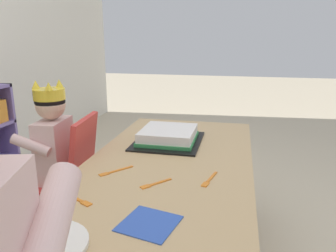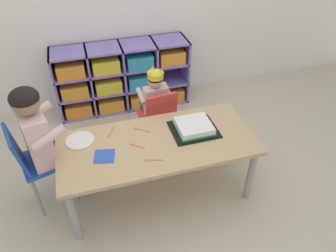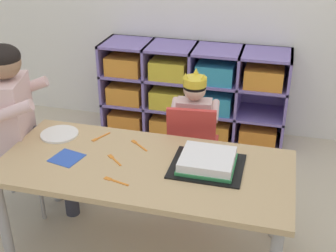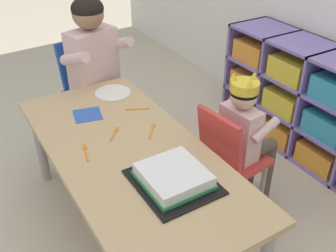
{
  "view_description": "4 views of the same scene",
  "coord_description": "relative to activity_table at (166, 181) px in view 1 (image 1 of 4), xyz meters",
  "views": [
    {
      "loc": [
        -1.16,
        -0.26,
        1.03
      ],
      "look_at": [
        0.16,
        0.02,
        0.66
      ],
      "focal_mm": 34.8,
      "sensor_mm": 36.0,
      "label": 1
    },
    {
      "loc": [
        -0.43,
        -1.74,
        2.08
      ],
      "look_at": [
        0.1,
        0.06,
        0.63
      ],
      "focal_mm": 33.66,
      "sensor_mm": 36.0,
      "label": 2
    },
    {
      "loc": [
        0.6,
        -1.81,
        1.73
      ],
      "look_at": [
        0.1,
        0.07,
        0.73
      ],
      "focal_mm": 47.47,
      "sensor_mm": 36.0,
      "label": 3
    },
    {
      "loc": [
        1.38,
        -0.62,
        1.63
      ],
      "look_at": [
        0.2,
        0.1,
        0.75
      ],
      "focal_mm": 42.03,
      "sensor_mm": 36.0,
      "label": 4
    }
  ],
  "objects": [
    {
      "name": "activity_table",
      "position": [
        0.0,
        0.0,
        0.0
      ],
      "size": [
        1.48,
        0.67,
        0.54
      ],
      "color": "tan",
      "rests_on": "ground"
    },
    {
      "name": "classroom_chair_blue",
      "position": [
        0.14,
        0.5,
        -0.08
      ],
      "size": [
        0.34,
        0.33,
        0.68
      ],
      "rotation": [
        0.0,
        0.0,
        3.25
      ],
      "color": "red",
      "rests_on": "ground"
    },
    {
      "name": "child_with_crown",
      "position": [
        0.13,
        0.61,
        0.05
      ],
      "size": [
        0.31,
        0.31,
        0.85
      ],
      "rotation": [
        0.0,
        0.0,
        3.25
      ],
      "color": "beige",
      "rests_on": "ground"
    },
    {
      "name": "birthday_cake_on_tray",
      "position": [
        0.31,
        0.06,
        0.09
      ],
      "size": [
        0.36,
        0.31,
        0.07
      ],
      "color": "black",
      "rests_on": "activity_table"
    },
    {
      "name": "paper_plate_stack",
      "position": [
        -0.56,
        0.17,
        0.07
      ],
      "size": [
        0.21,
        0.21,
        0.01
      ],
      "primitive_type": "cylinder",
      "color": "white",
      "rests_on": "activity_table"
    },
    {
      "name": "paper_napkin_square",
      "position": [
        -0.4,
        -0.05,
        0.06
      ],
      "size": [
        0.17,
        0.17,
        0.0
      ],
      "primitive_type": "cube",
      "rotation": [
        0.0,
        0.0,
        -0.22
      ],
      "color": "#3356B7",
      "rests_on": "activity_table"
    },
    {
      "name": "fork_at_table_front_edge",
      "position": [
        -0.09,
        -0.18,
        0.06
      ],
      "size": [
        0.14,
        0.05,
        0.0
      ],
      "rotation": [
        0.0,
        0.0,
        6.04
      ],
      "color": "orange",
      "rests_on": "activity_table"
    },
    {
      "name": "fork_beside_plate_stack",
      "position": [
        -0.32,
        0.2,
        0.06
      ],
      "size": [
        0.07,
        0.12,
        0.0
      ],
      "rotation": [
        0.0,
        0.0,
        1.11
      ],
      "color": "orange",
      "rests_on": "activity_table"
    },
    {
      "name": "fork_near_child_seat",
      "position": [
        -0.09,
        0.18,
        0.06
      ],
      "size": [
        0.12,
        0.1,
        0.0
      ],
      "rotation": [
        0.0,
        0.0,
        5.6
      ],
      "color": "orange",
      "rests_on": "activity_table"
    },
    {
      "name": "fork_near_cake_tray",
      "position": [
        -0.16,
        0.0,
        0.06
      ],
      "size": [
        0.1,
        0.09,
        0.0
      ],
      "rotation": [
        0.0,
        0.0,
        5.56
      ],
      "color": "orange",
      "rests_on": "activity_table"
    }
  ]
}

